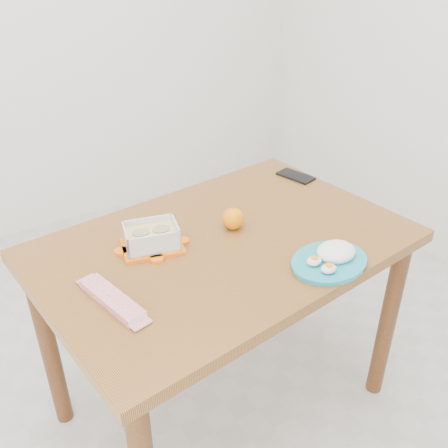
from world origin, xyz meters
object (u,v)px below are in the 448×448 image
dining_table (224,267)px  smartphone (296,176)px  rice_plate (332,257)px  food_container (152,237)px  orange_fruit (233,219)px

dining_table → smartphone: smartphone is taller
rice_plate → food_container: bearing=133.1°
food_container → rice_plate: 0.54m
food_container → orange_fruit: bearing=7.0°
dining_table → smartphone: bearing=20.1°
food_container → rice_plate: food_container is taller
rice_plate → dining_table: bearing=120.3°
food_container → orange_fruit: (0.27, -0.03, -0.00)m
smartphone → food_container: bearing=178.4°
orange_fruit → rice_plate: 0.35m
orange_fruit → smartphone: orange_fruit is taller
food_container → smartphone: bearing=27.3°
dining_table → rice_plate: size_ratio=4.60×
dining_table → orange_fruit: (0.06, 0.05, 0.14)m
orange_fruit → rice_plate: size_ratio=0.27×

